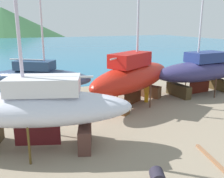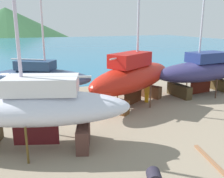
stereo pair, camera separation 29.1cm
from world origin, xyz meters
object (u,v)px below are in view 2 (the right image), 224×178
Objects in this scene: sailboat_small_center at (133,76)px; barrel_ochre at (154,177)px; sailboat_large_starboard at (202,70)px; sailboat_far_slipway at (35,107)px; sailboat_mid_port at (41,77)px; worker at (147,93)px.

barrel_ochre is (-4.27, -10.58, -2.17)m from sailboat_small_center.
sailboat_small_center is (-7.99, -0.53, 0.14)m from sailboat_large_starboard.
sailboat_large_starboard is at bearing -142.63° from sailboat_far_slipway.
sailboat_mid_port is at bearing -17.31° from sailboat_large_starboard.
sailboat_large_starboard is 10.19× the size of worker.
sailboat_small_center is 2.13m from worker.
sailboat_small_center reaches higher than barrel_ochre.
sailboat_small_center is at bearing -57.22° from worker.
worker is 2.15× the size of barrel_ochre.
sailboat_mid_port is (-15.28, 3.76, -0.21)m from sailboat_large_starboard.
worker is (-6.62, -0.59, -1.48)m from sailboat_large_starboard.
sailboat_mid_port is (-7.29, 4.29, -0.35)m from sailboat_small_center.
sailboat_small_center is 23.87× the size of barrel_ochre.
sailboat_mid_port is (1.38, 9.28, -0.26)m from sailboat_far_slipway.
sailboat_large_starboard reaches higher than sailboat_far_slipway.
sailboat_far_slipway is 9.39m from sailboat_mid_port.
worker is (1.37, -0.06, -1.62)m from sailboat_small_center.
sailboat_large_starboard is at bearing 19.75° from sailboat_mid_port.
sailboat_far_slipway is at bearing 14.84° from sailboat_large_starboard.
sailboat_small_center reaches higher than sailboat_far_slipway.
sailboat_far_slipway reaches higher than barrel_ochre.
barrel_ochre is at bearing 7.11° from worker.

